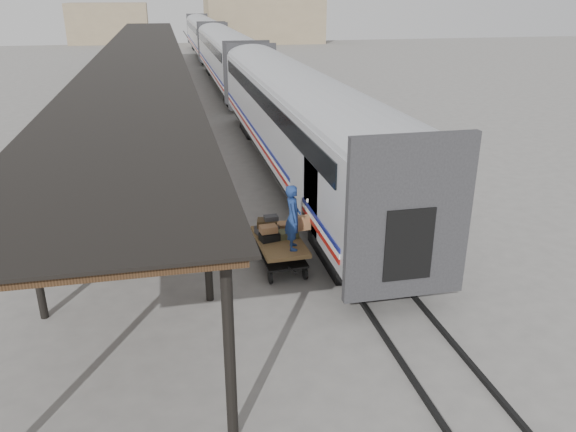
# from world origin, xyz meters

# --- Properties ---
(ground) EXTENTS (160.00, 160.00, 0.00)m
(ground) POSITION_xyz_m (0.00, 0.00, 0.00)
(ground) COLOR slate
(ground) RESTS_ON ground
(train) EXTENTS (3.45, 76.01, 4.01)m
(train) POSITION_xyz_m (3.19, 33.79, 2.69)
(train) COLOR silver
(train) RESTS_ON ground
(canopy) EXTENTS (4.90, 64.30, 4.15)m
(canopy) POSITION_xyz_m (-3.40, 24.00, 4.00)
(canopy) COLOR #422B19
(canopy) RESTS_ON ground
(rails) EXTENTS (1.54, 150.00, 0.12)m
(rails) POSITION_xyz_m (3.20, 34.00, 0.06)
(rails) COLOR black
(rails) RESTS_ON ground
(building_far) EXTENTS (18.00, 10.00, 8.00)m
(building_far) POSITION_xyz_m (14.00, 78.00, 4.00)
(building_far) COLOR tan
(building_far) RESTS_ON ground
(building_left) EXTENTS (12.00, 8.00, 6.00)m
(building_left) POSITION_xyz_m (-10.00, 82.00, 3.00)
(building_left) COLOR tan
(building_left) RESTS_ON ground
(baggage_cart) EXTENTS (1.34, 2.45, 0.86)m
(baggage_cart) POSITION_xyz_m (0.83, -0.48, 0.65)
(baggage_cart) COLOR brown
(baggage_cart) RESTS_ON ground
(suitcase_stack) EXTENTS (1.21, 1.18, 0.56)m
(suitcase_stack) POSITION_xyz_m (0.71, -0.11, 1.05)
(suitcase_stack) COLOR #373739
(suitcase_stack) RESTS_ON baggage_cart
(luggage_tug) EXTENTS (1.24, 1.80, 1.48)m
(luggage_tug) POSITION_xyz_m (-2.66, 18.54, 0.68)
(luggage_tug) COLOR maroon
(luggage_tug) RESTS_ON ground
(porter) EXTENTS (0.53, 0.73, 1.86)m
(porter) POSITION_xyz_m (1.08, -1.13, 1.79)
(porter) COLOR navy
(porter) RESTS_ON baggage_cart
(pedestrian) EXTENTS (1.18, 0.75, 1.86)m
(pedestrian) POSITION_xyz_m (-1.53, 18.26, 0.93)
(pedestrian) COLOR black
(pedestrian) RESTS_ON ground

